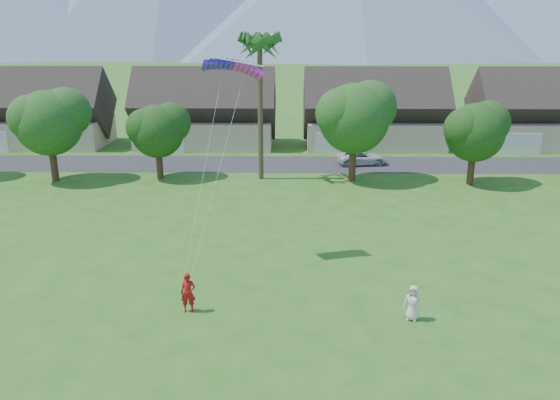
{
  "coord_description": "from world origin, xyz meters",
  "views": [
    {
      "loc": [
        0.48,
        -18.36,
        12.68
      ],
      "look_at": [
        0.0,
        10.0,
        3.8
      ],
      "focal_mm": 35.0,
      "sensor_mm": 36.0,
      "label": 1
    }
  ],
  "objects_px": {
    "kite_flyer": "(188,293)",
    "parked_car": "(362,158)",
    "parafoil_kite": "(233,65)",
    "watcher": "(413,303)"
  },
  "relations": [
    {
      "from": "parafoil_kite",
      "to": "kite_flyer",
      "type": "bearing_deg",
      "value": -116.51
    },
    {
      "from": "watcher",
      "to": "parked_car",
      "type": "xyz_separation_m",
      "value": [
        1.51,
        30.07,
        -0.17
      ]
    },
    {
      "from": "kite_flyer",
      "to": "parafoil_kite",
      "type": "xyz_separation_m",
      "value": [
        1.69,
        6.83,
        9.91
      ]
    },
    {
      "from": "watcher",
      "to": "parked_car",
      "type": "relative_size",
      "value": 0.35
    },
    {
      "from": "kite_flyer",
      "to": "parked_car",
      "type": "bearing_deg",
      "value": 62.87
    },
    {
      "from": "watcher",
      "to": "kite_flyer",
      "type": "bearing_deg",
      "value": -160.67
    },
    {
      "from": "parked_car",
      "to": "parafoil_kite",
      "type": "bearing_deg",
      "value": 146.85
    },
    {
      "from": "parafoil_kite",
      "to": "parked_car",
      "type": "bearing_deg",
      "value": 53.25
    },
    {
      "from": "parked_car",
      "to": "parafoil_kite",
      "type": "relative_size",
      "value": 1.43
    },
    {
      "from": "watcher",
      "to": "parafoil_kite",
      "type": "bearing_deg",
      "value": 161.9
    }
  ]
}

